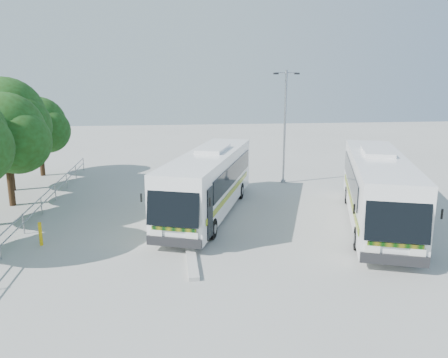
{
  "coord_description": "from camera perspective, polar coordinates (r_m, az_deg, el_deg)",
  "views": [
    {
      "loc": [
        -3.03,
        -20.58,
        7.15
      ],
      "look_at": [
        -0.23,
        1.88,
        1.97
      ],
      "focal_mm": 35.0,
      "sensor_mm": 36.0,
      "label": 1
    }
  ],
  "objects": [
    {
      "name": "tree_far_c",
      "position": [
        27.39,
        -26.57,
        5.49
      ],
      "size": [
        4.97,
        4.69,
        6.49
      ],
      "color": "#382314",
      "rests_on": "ground"
    },
    {
      "name": "coach_main",
      "position": [
        23.47,
        -1.98,
        -0.24
      ],
      "size": [
        6.23,
        12.05,
        3.32
      ],
      "rotation": [
        0.0,
        0.0,
        -0.34
      ],
      "color": "white",
      "rests_on": "ground"
    },
    {
      "name": "tree_far_d",
      "position": [
        31.21,
        -26.54,
        7.27
      ],
      "size": [
        5.62,
        5.3,
        7.33
      ],
      "color": "#382314",
      "rests_on": "ground"
    },
    {
      "name": "railing",
      "position": [
        26.34,
        -22.22,
        -2.16
      ],
      "size": [
        0.06,
        22.0,
        1.0
      ],
      "color": "gray",
      "rests_on": "ground"
    },
    {
      "name": "lamppost",
      "position": [
        30.51,
        7.96,
        7.39
      ],
      "size": [
        1.89,
        0.52,
        7.76
      ],
      "rotation": [
        0.0,
        0.0,
        0.19
      ],
      "color": "#95979D",
      "rests_on": "ground"
    },
    {
      "name": "coach_adjacent",
      "position": [
        23.11,
        19.38,
        -1.04
      ],
      "size": [
        6.39,
        12.43,
        3.42
      ],
      "rotation": [
        0.0,
        0.0,
        -0.34
      ],
      "color": "white",
      "rests_on": "ground"
    },
    {
      "name": "tree_far_e",
      "position": [
        35.36,
        -22.98,
        6.6
      ],
      "size": [
        4.54,
        4.28,
        5.92
      ],
      "color": "#382314",
      "rests_on": "ground"
    },
    {
      "name": "ground",
      "position": [
        22.0,
        1.21,
        -6.07
      ],
      "size": [
        100.0,
        100.0,
        0.0
      ],
      "primitive_type": "plane",
      "color": "#A0A09B",
      "rests_on": "ground"
    },
    {
      "name": "kerb_divider",
      "position": [
        23.68,
        -5.03,
        -4.54
      ],
      "size": [
        0.4,
        16.0,
        0.15
      ],
      "primitive_type": "cube",
      "color": "#B2B2AD",
      "rests_on": "ground"
    },
    {
      "name": "bollard",
      "position": [
        20.9,
        -22.85,
        -6.63
      ],
      "size": [
        0.18,
        0.18,
        1.05
      ],
      "primitive_type": "cylinder",
      "rotation": [
        0.0,
        0.0,
        -0.23
      ],
      "color": "gold",
      "rests_on": "ground"
    }
  ]
}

